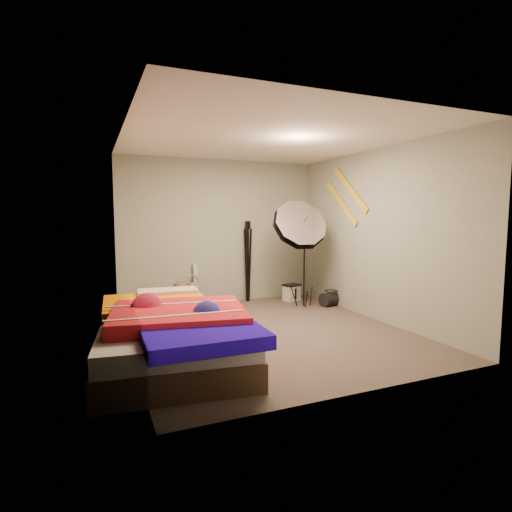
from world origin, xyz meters
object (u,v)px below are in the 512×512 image
camera_case (292,293)px  duffel_bag (331,299)px  tote_bag (187,295)px  camera_tripod (248,256)px  wrapping_roll (196,285)px  photo_umbrella (299,227)px  bed (174,333)px

camera_case → duffel_bag: (0.43, -0.62, -0.02)m
tote_bag → camera_tripod: camera_tripod is taller
wrapping_roll → photo_umbrella: bearing=-30.6°
bed → duffel_bag: bearing=27.8°
tote_bag → wrapping_roll: (0.16, 0.00, 0.16)m
tote_bag → photo_umbrella: size_ratio=0.21×
photo_umbrella → camera_tripod: size_ratio=1.31×
wrapping_roll → camera_case: size_ratio=2.60×
bed → photo_umbrella: bearing=34.4°
duffel_bag → photo_umbrella: (-0.62, 0.04, 1.24)m
camera_case → camera_tripod: 1.05m
wrapping_roll → duffel_bag: bearing=-23.6°
camera_case → duffel_bag: size_ratio=0.73×
tote_bag → camera_case: tote_bag is taller
wrapping_roll → camera_case: (1.69, -0.31, -0.22)m
camera_case → photo_umbrella: bearing=-124.7°
camera_case → wrapping_roll: bearing=153.2°
photo_umbrella → duffel_bag: bearing=-3.8°
tote_bag → camera_tripod: bearing=-7.7°
tote_bag → wrapping_roll: size_ratio=0.55×
tote_bag → bed: bed is taller
wrapping_roll → camera_tripod: camera_tripod is taller
duffel_bag → camera_tripod: 1.64m
wrapping_roll → photo_umbrella: (1.50, -0.88, 1.00)m
tote_bag → wrapping_roll: wrapping_roll is taller
bed → camera_tripod: (1.82, 2.48, 0.52)m
camera_tripod → duffel_bag: bearing=-37.1°
bed → camera_case: bearing=40.6°
duffel_bag → bed: (-3.00, -1.58, 0.19)m
photo_umbrella → camera_tripod: 1.14m
tote_bag → duffel_bag: 2.46m
wrapping_roll → bed: bearing=-109.3°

